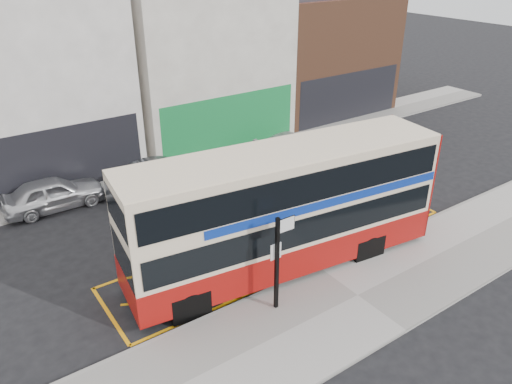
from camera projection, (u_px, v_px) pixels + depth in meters
ground at (312, 265)px, 18.14m from camera, size 120.00×120.00×0.00m
pavement at (357, 297)px, 16.42m from camera, size 40.00×4.00×0.15m
kerb at (319, 269)px, 17.83m from camera, size 40.00×0.15×0.15m
far_pavement at (175, 164)px, 26.16m from camera, size 50.00×3.00×0.15m
road_markings at (285, 246)px, 19.31m from camera, size 14.00×3.40×0.01m
terrace_left at (26, 63)px, 23.91m from camera, size 8.00×8.01×11.80m
terrace_green_shop at (192, 48)px, 28.61m from camera, size 9.00×8.01×11.30m
terrace_right at (312, 40)px, 33.43m from camera, size 9.00×8.01×10.30m
double_decker_bus at (285, 208)px, 17.08m from camera, size 11.48×3.95×4.49m
bus_stop_post at (279, 255)px, 15.03m from camera, size 0.81×0.14×3.25m
car_silver at (53, 193)px, 21.69m from camera, size 4.28×1.76×1.45m
car_grey at (164, 176)px, 23.17m from camera, size 4.77×1.92×1.54m
car_white at (291, 144)px, 27.28m from camera, size 4.51×2.29×1.26m
street_tree_right at (224, 92)px, 27.31m from camera, size 2.14×2.14×4.62m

